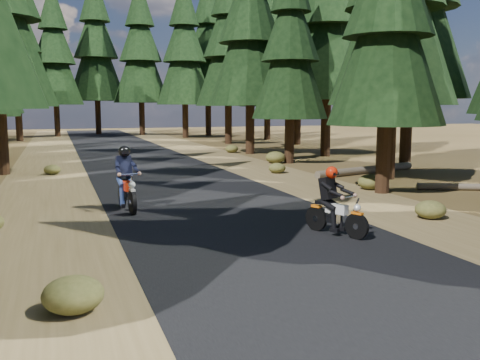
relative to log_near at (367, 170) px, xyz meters
The scene contains 10 objects.
ground 12.38m from the log_near, 132.64° to the right, with size 120.00×120.00×0.00m, color #463719.
road 9.34m from the log_near, 153.91° to the right, with size 6.00×100.00×0.01m, color black.
shoulder_l 13.62m from the log_near, 162.46° to the right, with size 3.20×100.00×0.01m, color brown.
shoulder_r 5.58m from the log_near, 132.67° to the right, with size 3.20×100.00×0.01m, color brown.
pine_forest 16.52m from the log_near, 125.13° to the left, with size 34.59×55.08×16.32m.
log_near is the anchor object (origin of this frame).
log_far 5.34m from the log_near, 79.59° to the right, with size 0.24×0.24×3.85m, color #4C4233.
understory_shrubs 7.88m from the log_near, 165.00° to the right, with size 14.94×30.53×0.64m.
rider_lead 11.52m from the log_near, 125.63° to the right, with size 1.17×1.79×1.54m.
rider_follow 11.88m from the log_near, 155.27° to the right, with size 0.78×2.05×1.79m.
Camera 1 is at (-4.19, -10.65, 2.89)m, focal length 40.00 mm.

